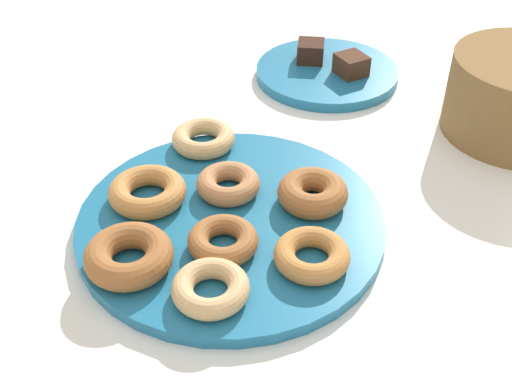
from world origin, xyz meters
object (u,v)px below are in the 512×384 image
at_px(brownie_far, 351,65).
at_px(cake_plate, 327,73).
at_px(donut_0, 147,192).
at_px(donut_2, 211,288).
at_px(donut_plate, 231,222).
at_px(donut_5, 312,255).
at_px(brownie_near, 311,51).
at_px(donut_4, 228,184).
at_px(donut_3, 223,241).
at_px(donut_7, 129,256).
at_px(donut_6, 205,138).
at_px(donut_1, 312,192).

bearing_deg(brownie_far, cake_plate, -135.00).
distance_m(donut_0, donut_2, 0.17).
distance_m(donut_plate, donut_5, 0.12).
xyz_separation_m(donut_plate, cake_plate, (-0.31, 0.23, 0.00)).
bearing_deg(donut_0, brownie_near, 133.91).
height_order(donut_4, cake_plate, donut_4).
distance_m(donut_3, cake_plate, 0.44).
bearing_deg(cake_plate, brownie_far, 45.00).
xyz_separation_m(donut_2, donut_7, (-0.06, -0.07, 0.00)).
height_order(donut_plate, brownie_far, brownie_far).
distance_m(cake_plate, brownie_far, 0.05).
distance_m(donut_2, donut_3, 0.07).
height_order(donut_3, donut_6, same).
bearing_deg(donut_2, donut_6, 169.37).
bearing_deg(donut_4, donut_5, 21.35).
bearing_deg(brownie_near, donut_1, -18.94).
bearing_deg(brownie_near, donut_4, -34.69).
distance_m(donut_2, brownie_far, 0.51).
distance_m(donut_plate, donut_2, 0.12).
xyz_separation_m(donut_plate, donut_1, (-0.00, 0.10, 0.02)).
relative_size(donut_1, donut_7, 0.89).
height_order(donut_2, donut_4, donut_4).
bearing_deg(brownie_far, donut_3, -40.08).
bearing_deg(donut_5, brownie_near, 160.94).
height_order(cake_plate, brownie_far, brownie_far).
distance_m(donut_3, donut_4, 0.10).
distance_m(donut_3, brownie_far, 0.44).
distance_m(donut_4, brownie_near, 0.37).
distance_m(donut_0, donut_6, 0.13).
xyz_separation_m(donut_2, donut_5, (-0.02, 0.11, 0.00)).
bearing_deg(donut_5, donut_3, -118.73).
height_order(donut_7, cake_plate, donut_7).
bearing_deg(donut_4, donut_0, -95.54).
xyz_separation_m(donut_5, brownie_near, (-0.44, 0.15, 0.01)).
relative_size(brownie_near, brownie_far, 1.00).
distance_m(donut_0, donut_1, 0.19).
xyz_separation_m(donut_5, cake_plate, (-0.41, 0.17, -0.02)).
relative_size(donut_6, brownie_near, 1.89).
distance_m(donut_1, donut_7, 0.22).
height_order(donut_0, donut_5, donut_0).
bearing_deg(donut_6, donut_7, -31.31).
xyz_separation_m(donut_4, donut_6, (-0.10, -0.01, -0.00)).
bearing_deg(brownie_near, brownie_far, 36.03).
distance_m(donut_6, brownie_near, 0.29).
xyz_separation_m(donut_0, donut_1, (0.05, 0.18, 0.00)).
relative_size(donut_4, brownie_near, 1.74).
xyz_separation_m(cake_plate, brownie_far, (0.03, 0.03, 0.02)).
xyz_separation_m(donut_plate, donut_7, (0.05, -0.12, 0.02)).
relative_size(donut_1, brownie_far, 1.88).
xyz_separation_m(donut_4, donut_7, (0.10, -0.13, 0.00)).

